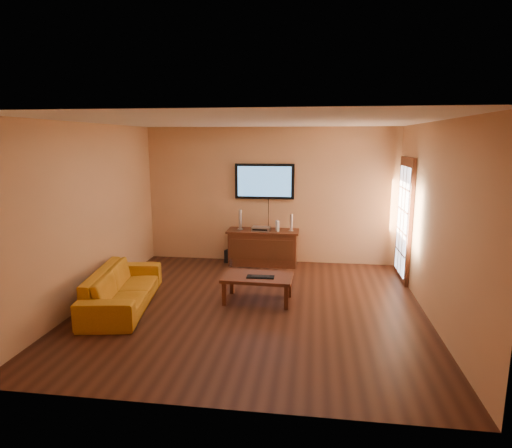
% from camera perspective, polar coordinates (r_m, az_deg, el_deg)
% --- Properties ---
extents(ground_plane, '(5.00, 5.00, 0.00)m').
position_cam_1_polar(ground_plane, '(6.51, -0.48, -10.92)').
color(ground_plane, black).
rests_on(ground_plane, ground).
extents(room_walls, '(5.00, 5.00, 5.00)m').
position_cam_1_polar(room_walls, '(6.70, 0.26, 4.64)').
color(room_walls, tan).
rests_on(room_walls, ground).
extents(french_door, '(0.07, 1.02, 2.22)m').
position_cam_1_polar(french_door, '(7.96, 19.15, 0.42)').
color(french_door, '#421C0F').
rests_on(french_door, ground).
extents(media_console, '(1.41, 0.54, 0.70)m').
position_cam_1_polar(media_console, '(8.52, 0.93, -3.10)').
color(media_console, '#421C0F').
rests_on(media_console, ground).
extents(television, '(1.18, 0.08, 0.70)m').
position_cam_1_polar(television, '(8.52, 1.14, 5.70)').
color(television, black).
rests_on(television, ground).
extents(coffee_table, '(1.08, 0.67, 0.41)m').
position_cam_1_polar(coffee_table, '(6.59, 0.23, -7.35)').
color(coffee_table, '#421C0F').
rests_on(coffee_table, ground).
extents(sofa, '(0.88, 2.03, 0.77)m').
position_cam_1_polar(sofa, '(6.69, -17.37, -7.34)').
color(sofa, '#C37A15').
rests_on(sofa, ground).
extents(speaker_left, '(0.11, 0.11, 0.40)m').
position_cam_1_polar(speaker_left, '(8.46, -2.12, 0.48)').
color(speaker_left, silver).
rests_on(speaker_left, media_console).
extents(speaker_right, '(0.09, 0.09, 0.33)m').
position_cam_1_polar(speaker_right, '(8.36, 4.72, 0.10)').
color(speaker_right, silver).
rests_on(speaker_right, media_console).
extents(av_receiver, '(0.36, 0.27, 0.08)m').
position_cam_1_polar(av_receiver, '(8.38, 0.66, -0.63)').
color(av_receiver, silver).
rests_on(av_receiver, media_console).
extents(game_console, '(0.09, 0.15, 0.20)m').
position_cam_1_polar(game_console, '(8.36, 2.87, -0.24)').
color(game_console, white).
rests_on(game_console, media_console).
extents(subwoofer, '(0.33, 0.33, 0.26)m').
position_cam_1_polar(subwoofer, '(8.73, -3.10, -4.26)').
color(subwoofer, black).
rests_on(subwoofer, ground).
extents(bottle, '(0.07, 0.07, 0.19)m').
position_cam_1_polar(bottle, '(8.46, -3.37, -5.05)').
color(bottle, white).
rests_on(bottle, ground).
extents(keyboard, '(0.42, 0.16, 0.02)m').
position_cam_1_polar(keyboard, '(6.49, 0.61, -7.05)').
color(keyboard, black).
rests_on(keyboard, coffee_table).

